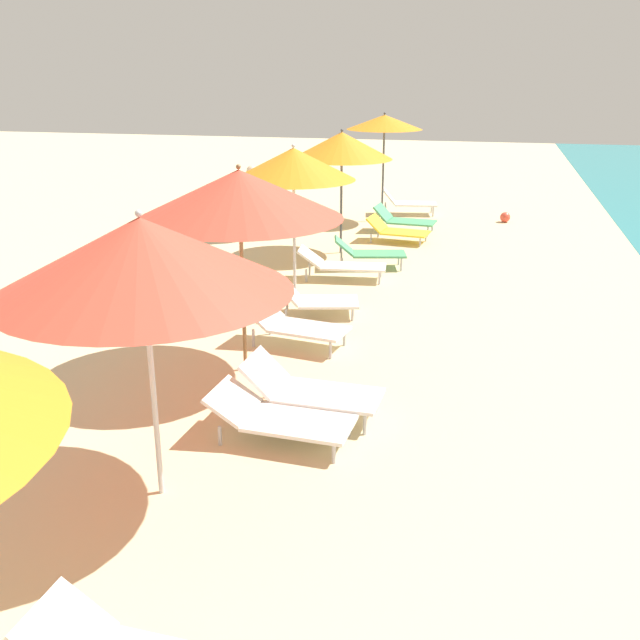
# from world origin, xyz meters

# --- Properties ---
(umbrella_third) EXTENTS (2.51, 2.51, 2.64)m
(umbrella_third) POSITION_xyz_m (-0.65, 6.25, 2.26)
(umbrella_third) COLOR silver
(umbrella_third) RESTS_ON ground
(lounger_third_shoreside) EXTENTS (1.55, 0.78, 0.52)m
(lounger_third_shoreside) POSITION_xyz_m (0.14, 7.45, 0.27)
(lounger_third_shoreside) COLOR white
(lounger_third_shoreside) RESTS_ON ground
(umbrella_fourth) EXTENTS (2.52, 2.52, 2.63)m
(umbrella_fourth) POSITION_xyz_m (-0.81, 9.16, 2.28)
(umbrella_fourth) COLOR olive
(umbrella_fourth) RESTS_ON ground
(lounger_fourth_shoreside) EXTENTS (1.50, 0.86, 0.59)m
(lounger_fourth_shoreside) POSITION_xyz_m (-0.39, 10.12, 0.31)
(lounger_fourth_shoreside) COLOR white
(lounger_fourth_shoreside) RESTS_ON ground
(lounger_fourth_inland) EXTENTS (1.57, 0.76, 0.64)m
(lounger_fourth_inland) POSITION_xyz_m (0.31, 8.09, 0.32)
(lounger_fourth_inland) COLOR white
(lounger_fourth_inland) RESTS_ON ground
(umbrella_fifth) EXTENTS (2.04, 2.04, 2.54)m
(umbrella_fifth) POSITION_xyz_m (-1.02, 12.47, 2.22)
(umbrella_fifth) COLOR silver
(umbrella_fifth) RESTS_ON ground
(lounger_fifth_shoreside) EXTENTS (1.65, 0.71, 0.58)m
(lounger_fifth_shoreside) POSITION_xyz_m (-0.43, 13.53, 0.30)
(lounger_fifth_shoreside) COLOR white
(lounger_fifth_shoreside) RESTS_ON ground
(lounger_fifth_inland) EXTENTS (1.34, 0.92, 0.56)m
(lounger_fifth_inland) POSITION_xyz_m (-0.40, 11.48, 0.27)
(lounger_fifth_inland) COLOR white
(lounger_fifth_inland) RESTS_ON ground
(umbrella_sixth) EXTENTS (2.06, 2.06, 2.54)m
(umbrella_sixth) POSITION_xyz_m (-0.83, 15.52, 2.21)
(umbrella_sixth) COLOR #4C4C51
(umbrella_sixth) RESTS_ON ground
(lounger_sixth_shoreside) EXTENTS (1.42, 0.84, 0.56)m
(lounger_sixth_shoreside) POSITION_xyz_m (0.20, 16.76, 0.27)
(lounger_sixth_shoreside) COLOR yellow
(lounger_sixth_shoreside) RESTS_ON ground
(lounger_sixth_inland) EXTENTS (1.47, 0.86, 0.60)m
(lounger_sixth_inland) POSITION_xyz_m (-0.06, 14.45, 0.32)
(lounger_sixth_inland) COLOR #4CA572
(lounger_sixth_inland) RESTS_ON ground
(umbrella_farthest) EXTENTS (1.86, 1.86, 2.66)m
(umbrella_farthest) POSITION_xyz_m (-0.47, 19.05, 2.42)
(umbrella_farthest) COLOR #4C4C51
(umbrella_farthest) RESTS_ON ground
(lounger_farthest_shoreside) EXTENTS (1.51, 0.86, 0.68)m
(lounger_farthest_shoreside) POSITION_xyz_m (0.07, 19.97, 0.34)
(lounger_farthest_shoreside) COLOR white
(lounger_farthest_shoreside) RESTS_ON ground
(lounger_farthest_inland) EXTENTS (1.47, 0.82, 0.62)m
(lounger_farthest_inland) POSITION_xyz_m (0.21, 17.82, 0.30)
(lounger_farthest_inland) COLOR #4CA572
(lounger_farthest_inland) RESTS_ON ground
(person_walking_near) EXTENTS (0.41, 0.41, 1.66)m
(person_walking_near) POSITION_xyz_m (-2.99, 16.26, 1.01)
(person_walking_near) COLOR #D8334C
(person_walking_near) RESTS_ON ground
(beach_ball) EXTENTS (0.25, 0.25, 0.25)m
(beach_ball) POSITION_xyz_m (2.58, 19.52, 0.13)
(beach_ball) COLOR #E54C38
(beach_ball) RESTS_ON ground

